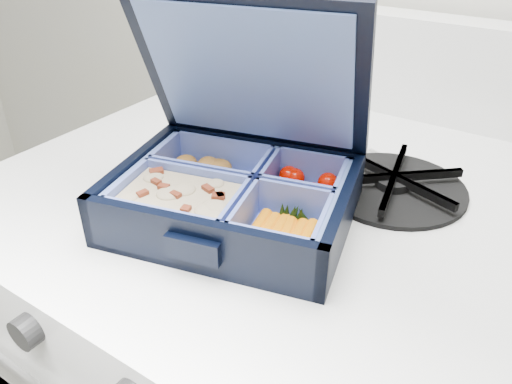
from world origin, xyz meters
The scene contains 4 objects.
bento_box centered at (-0.43, 1.52, 1.04)m, with size 0.26×0.20×0.06m, color black, non-canonical shape.
burner_grate centered at (-0.30, 1.68, 1.02)m, with size 0.18×0.18×0.03m, color black.
burner_grate_rear centered at (-0.63, 1.84, 1.02)m, with size 0.15×0.15×0.02m, color black.
fork centered at (-0.37, 1.67, 1.01)m, with size 0.02×0.16×0.01m, color silver, non-canonical shape.
Camera 1 is at (-0.15, 1.14, 1.33)m, focal length 35.00 mm.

